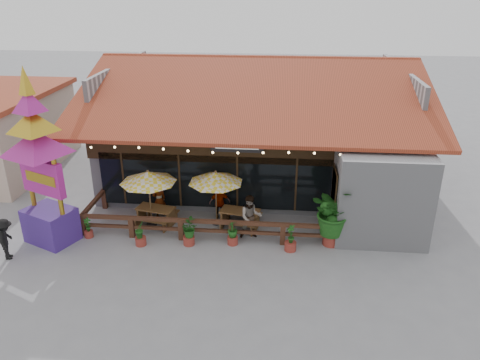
# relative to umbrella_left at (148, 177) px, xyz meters

# --- Properties ---
(ground) EXTENTS (100.00, 100.00, 0.00)m
(ground) POSITION_rel_umbrella_left_xyz_m (4.00, -0.59, -2.16)
(ground) COLOR gray
(ground) RESTS_ON ground
(restaurant_building) EXTENTS (15.50, 14.73, 6.09)m
(restaurant_building) POSITION_rel_umbrella_left_xyz_m (4.26, 6.02, 0.05)
(restaurant_building) COLOR #ACACB1
(restaurant_building) RESTS_ON ground
(patio_railing) EXTENTS (10.00, 2.60, 0.92)m
(patio_railing) POSITION_rel_umbrella_left_xyz_m (1.74, -0.85, -1.54)
(patio_railing) COLOR #4E2C1C
(patio_railing) RESTS_ON ground
(umbrella_left) EXTENTS (2.95, 2.95, 2.48)m
(umbrella_left) POSITION_rel_umbrella_left_xyz_m (0.00, 0.00, 0.00)
(umbrella_left) COLOR brown
(umbrella_left) RESTS_ON ground
(umbrella_right) EXTENTS (2.96, 2.96, 2.42)m
(umbrella_right) POSITION_rel_umbrella_left_xyz_m (2.70, 0.34, -0.05)
(umbrella_right) COLOR brown
(umbrella_right) RESTS_ON ground
(picnic_table_left) EXTENTS (1.82, 1.66, 0.75)m
(picnic_table_left) POSITION_rel_umbrella_left_xyz_m (0.18, 0.07, -1.65)
(picnic_table_left) COLOR brown
(picnic_table_left) RESTS_ON ground
(picnic_table_right) EXTENTS (1.82, 1.64, 0.77)m
(picnic_table_right) POSITION_rel_umbrella_left_xyz_m (3.72, 0.12, -1.64)
(picnic_table_right) COLOR brown
(picnic_table_right) RESTS_ON ground
(thai_sign_tower) EXTENTS (3.59, 3.59, 7.35)m
(thai_sign_tower) POSITION_rel_umbrella_left_xyz_m (-3.55, -1.61, 1.72)
(thai_sign_tower) COLOR #40227D
(thai_sign_tower) RESTS_ON ground
(tropical_plant) EXTENTS (2.33, 2.29, 2.44)m
(tropical_plant) POSITION_rel_umbrella_left_xyz_m (7.37, -0.92, -0.76)
(tropical_plant) COLOR maroon
(tropical_plant) RESTS_ON ground
(diner_a) EXTENTS (0.67, 0.59, 1.53)m
(diner_a) POSITION_rel_umbrella_left_xyz_m (0.14, 0.84, -1.39)
(diner_a) COLOR #332110
(diner_a) RESTS_ON ground
(diner_b) EXTENTS (1.00, 0.85, 1.82)m
(diner_b) POSITION_rel_umbrella_left_xyz_m (4.22, -0.67, -1.25)
(diner_b) COLOR #332110
(diner_b) RESTS_ON ground
(diner_c) EXTENTS (0.96, 0.57, 1.53)m
(diner_c) POSITION_rel_umbrella_left_xyz_m (2.79, 0.81, -1.39)
(diner_c) COLOR #332110
(diner_c) RESTS_ON ground
(pedestrian) EXTENTS (0.89, 1.17, 1.59)m
(pedestrian) POSITION_rel_umbrella_left_xyz_m (-4.57, -3.01, -1.36)
(pedestrian) COLOR black
(pedestrian) RESTS_ON ground
(planter_a) EXTENTS (0.35, 0.35, 0.85)m
(planter_a) POSITION_rel_umbrella_left_xyz_m (-2.24, -1.26, -1.80)
(planter_a) COLOR maroon
(planter_a) RESTS_ON ground
(planter_b) EXTENTS (0.45, 0.48, 1.03)m
(planter_b) POSITION_rel_umbrella_left_xyz_m (0.01, -1.66, -1.69)
(planter_b) COLOR maroon
(planter_b) RESTS_ON ground
(planter_c) EXTENTS (0.84, 0.86, 1.08)m
(planter_c) POSITION_rel_umbrella_left_xyz_m (1.87, -1.46, -1.55)
(planter_c) COLOR maroon
(planter_c) RESTS_ON ground
(planter_d) EXTENTS (0.51, 0.51, 1.01)m
(planter_d) POSITION_rel_umbrella_left_xyz_m (3.56, -1.27, -1.67)
(planter_d) COLOR maroon
(planter_d) RESTS_ON ground
(planter_e) EXTENTS (0.45, 0.45, 1.09)m
(planter_e) POSITION_rel_umbrella_left_xyz_m (5.79, -1.52, -1.70)
(planter_e) COLOR maroon
(planter_e) RESTS_ON ground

